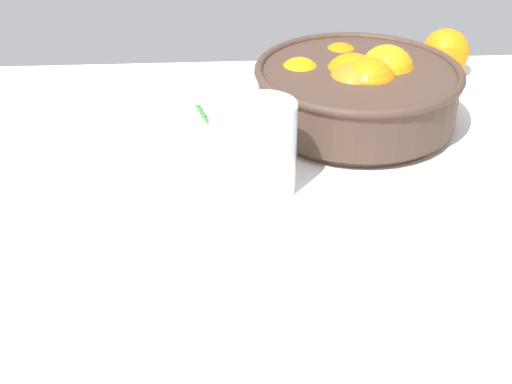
# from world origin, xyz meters

# --- Properties ---
(ground_plane) EXTENTS (1.47, 1.09, 0.03)m
(ground_plane) POSITION_xyz_m (0.00, 0.00, -0.01)
(ground_plane) COLOR white
(fruit_bowl) EXTENTS (0.29, 0.29, 0.11)m
(fruit_bowl) POSITION_xyz_m (0.15, 0.29, 0.05)
(fruit_bowl) COLOR #473328
(fruit_bowl) RESTS_ON ground_plane
(second_glass) EXTENTS (0.08, 0.08, 0.12)m
(second_glass) POSITION_xyz_m (0.01, 0.12, 0.05)
(second_glass) COLOR white
(second_glass) RESTS_ON ground_plane
(loose_orange_0) EXTENTS (0.08, 0.08, 0.08)m
(loose_orange_0) POSITION_xyz_m (0.33, 0.47, 0.04)
(loose_orange_0) COLOR orange
(loose_orange_0) RESTS_ON ground_plane
(spoon) EXTENTS (0.11, 0.10, 0.01)m
(spoon) POSITION_xyz_m (0.30, 0.06, 0.00)
(spoon) COLOR silver
(spoon) RESTS_ON ground_plane
(herb_sprig_1) EXTENTS (0.02, 0.07, 0.01)m
(herb_sprig_1) POSITION_xyz_m (-0.07, 0.34, 0.00)
(herb_sprig_1) COLOR #387F39
(herb_sprig_1) RESTS_ON ground_plane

